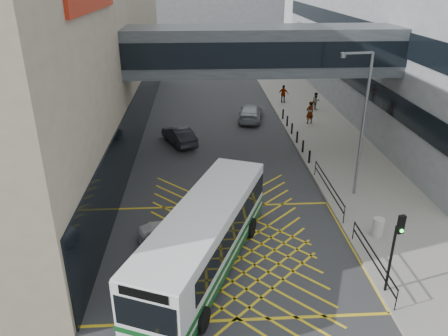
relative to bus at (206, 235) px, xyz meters
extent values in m
plane|color=#333335|center=(1.10, 1.06, -1.65)|extent=(120.00, 120.00, 0.00)
cube|color=black|center=(-4.86, 17.06, 0.35)|extent=(0.10, 41.50, 4.00)
cube|color=black|center=(13.06, 25.06, 2.35)|extent=(0.10, 43.50, 1.60)
cube|color=black|center=(13.06, 25.06, 6.35)|extent=(0.10, 43.50, 1.60)
cube|color=#40454A|center=(4.10, 13.06, 5.85)|extent=(20.00, 4.00, 3.00)
cube|color=black|center=(4.10, 11.04, 5.85)|extent=(19.50, 0.06, 1.60)
cube|color=black|center=(4.10, 15.08, 5.85)|extent=(19.50, 0.06, 1.60)
cube|color=gray|center=(10.10, 16.06, -1.57)|extent=(6.00, 54.00, 0.16)
cube|color=gold|center=(1.10, 1.06, -1.64)|extent=(12.00, 9.00, 0.01)
cube|color=silver|center=(-0.04, -0.11, 0.03)|extent=(6.35, 11.00, 2.67)
cube|color=#0E4619|center=(-0.04, -0.11, -1.13)|extent=(6.40, 11.05, 0.34)
cube|color=#0E4619|center=(-0.04, -0.11, -0.61)|extent=(6.42, 11.06, 0.22)
cube|color=black|center=(0.18, 0.44, 0.38)|extent=(5.89, 9.74, 1.04)
cube|color=black|center=(-2.07, -5.12, 0.28)|extent=(2.14, 0.92, 1.19)
cube|color=black|center=(-2.07, -5.14, 1.17)|extent=(1.67, 0.72, 0.35)
cube|color=silver|center=(-0.04, -0.11, 1.38)|extent=(6.29, 10.90, 0.10)
cube|color=black|center=(1.99, 4.93, -1.15)|extent=(2.33, 1.01, 0.30)
cylinder|color=black|center=(-2.53, -2.94, -1.15)|extent=(0.63, 1.02, 0.99)
cylinder|color=black|center=(-0.22, -3.87, -1.15)|extent=(0.63, 1.02, 0.99)
cylinder|color=black|center=(-0.02, 3.29, -1.15)|extent=(0.63, 1.02, 0.99)
cylinder|color=black|center=(2.29, 2.36, -1.15)|extent=(0.63, 1.02, 0.99)
imported|color=silver|center=(-1.94, 1.02, -0.93)|extent=(3.51, 4.85, 1.43)
imported|color=black|center=(-1.75, 15.69, -0.96)|extent=(3.35, 4.70, 1.37)
imported|color=#9DA0A6|center=(4.49, 21.43, -0.90)|extent=(3.02, 5.15, 1.50)
cylinder|color=black|center=(7.35, -2.27, 0.06)|extent=(0.13, 0.13, 3.09)
cube|color=black|center=(7.39, -2.46, 1.79)|extent=(0.29, 0.22, 0.77)
sphere|color=#19E533|center=(7.42, -2.55, 1.56)|extent=(0.18, 0.18, 0.15)
cylinder|color=slate|center=(8.94, 6.36, 2.63)|extent=(0.18, 0.18, 8.23)
cube|color=slate|center=(8.12, 6.26, 6.75)|extent=(1.65, 0.31, 0.10)
cylinder|color=slate|center=(7.31, 6.15, 6.66)|extent=(0.32, 0.32, 0.26)
cylinder|color=#ADA89E|center=(8.57, 1.81, -1.01)|extent=(0.55, 0.55, 0.95)
cube|color=black|center=(7.25, -0.94, -0.54)|extent=(0.05, 5.00, 0.05)
cube|color=black|center=(7.25, -0.94, -0.94)|extent=(0.05, 5.00, 0.05)
cube|color=black|center=(7.25, 6.06, -0.54)|extent=(0.05, 6.00, 0.05)
cube|color=black|center=(7.25, 6.06, -0.94)|extent=(0.05, 6.00, 0.05)
cylinder|color=black|center=(7.25, -3.44, -0.99)|extent=(0.04, 0.04, 1.00)
cylinder|color=black|center=(7.25, 1.56, -0.99)|extent=(0.04, 0.04, 1.00)
cylinder|color=black|center=(7.25, 3.06, -0.99)|extent=(0.04, 0.04, 1.00)
cylinder|color=black|center=(7.25, 9.06, -0.99)|extent=(0.04, 0.04, 1.00)
cylinder|color=black|center=(7.35, 11.06, -1.04)|extent=(0.14, 0.14, 0.90)
cylinder|color=black|center=(7.35, 13.06, -1.04)|extent=(0.14, 0.14, 0.90)
cylinder|color=black|center=(7.35, 15.06, -1.04)|extent=(0.14, 0.14, 0.90)
cylinder|color=black|center=(7.35, 17.06, -1.04)|extent=(0.14, 0.14, 0.90)
cylinder|color=black|center=(7.35, 19.06, -1.04)|extent=(0.14, 0.14, 0.90)
cylinder|color=black|center=(7.35, 21.06, -1.04)|extent=(0.14, 0.14, 0.90)
imported|color=gray|center=(9.40, 19.63, -0.50)|extent=(0.92, 0.77, 1.96)
imported|color=gray|center=(10.99, 23.72, -0.65)|extent=(0.94, 0.76, 1.68)
imported|color=gray|center=(8.37, 26.48, -0.61)|extent=(1.15, 0.87, 1.76)
camera|label=1|loc=(-0.16, -16.28, 10.49)|focal=35.00mm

